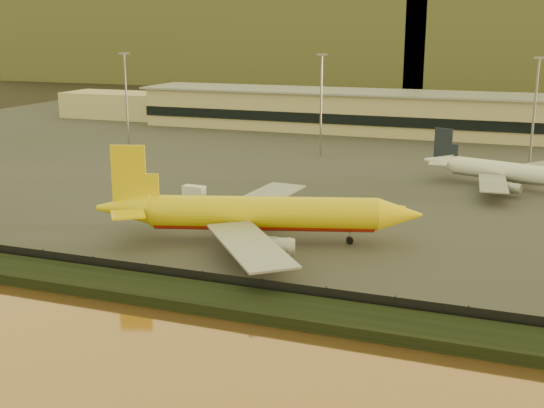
# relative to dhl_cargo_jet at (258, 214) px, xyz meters

# --- Properties ---
(ground) EXTENTS (900.00, 900.00, 0.00)m
(ground) POSITION_rel_dhl_cargo_jet_xyz_m (-1.57, -7.01, -4.60)
(ground) COLOR black
(ground) RESTS_ON ground
(embankment) EXTENTS (320.00, 7.00, 1.40)m
(embankment) POSITION_rel_dhl_cargo_jet_xyz_m (-1.57, -24.01, -3.90)
(embankment) COLOR black
(embankment) RESTS_ON ground
(tarmac) EXTENTS (320.00, 220.00, 0.20)m
(tarmac) POSITION_rel_dhl_cargo_jet_xyz_m (-1.57, 87.99, -4.50)
(tarmac) COLOR #2D2D2D
(tarmac) RESTS_ON ground
(perimeter_fence) EXTENTS (300.00, 0.05, 2.20)m
(perimeter_fence) POSITION_rel_dhl_cargo_jet_xyz_m (-1.57, -20.01, -3.30)
(perimeter_fence) COLOR black
(perimeter_fence) RESTS_ON tarmac
(terminal_building) EXTENTS (202.00, 25.00, 12.60)m
(terminal_building) POSITION_rel_dhl_cargo_jet_xyz_m (-16.09, 118.54, 1.65)
(terminal_building) COLOR tan
(terminal_building) RESTS_ON tarmac
(apron_light_masts) EXTENTS (152.20, 12.20, 25.40)m
(apron_light_masts) POSITION_rel_dhl_cargo_jet_xyz_m (13.43, 67.99, 11.11)
(apron_light_masts) COLOR slate
(apron_light_masts) RESTS_ON tarmac
(distant_hills) EXTENTS (470.00, 160.00, 70.00)m
(distant_hills) POSITION_rel_dhl_cargo_jet_xyz_m (-22.31, 332.99, 26.79)
(distant_hills) COLOR brown
(distant_hills) RESTS_ON ground
(dhl_cargo_jet) EXTENTS (48.40, 46.24, 14.73)m
(dhl_cargo_jet) POSITION_rel_dhl_cargo_jet_xyz_m (0.00, 0.00, 0.00)
(dhl_cargo_jet) COLOR #DDC10B
(dhl_cargo_jet) RESTS_ON tarmac
(white_narrowbody_jet) EXTENTS (37.21, 35.40, 10.92)m
(white_narrowbody_jet) POSITION_rel_dhl_cargo_jet_xyz_m (34.97, 51.24, -1.14)
(white_narrowbody_jet) COLOR silver
(white_narrowbody_jet) RESTS_ON tarmac
(gse_vehicle_yellow) EXTENTS (3.92, 1.80, 1.75)m
(gse_vehicle_yellow) POSITION_rel_dhl_cargo_jet_xyz_m (16.50, 22.05, -3.52)
(gse_vehicle_yellow) COLOR #DDC10B
(gse_vehicle_yellow) RESTS_ON tarmac
(gse_vehicle_white) EXTENTS (4.53, 2.32, 1.97)m
(gse_vehicle_white) POSITION_rel_dhl_cargo_jet_xyz_m (-22.39, 23.20, -3.41)
(gse_vehicle_white) COLOR silver
(gse_vehicle_white) RESTS_ON tarmac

